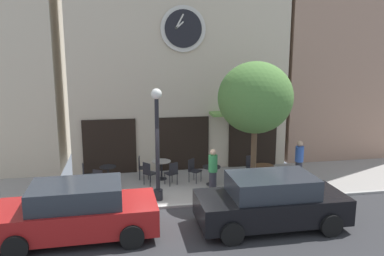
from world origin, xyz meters
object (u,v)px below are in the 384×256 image
Objects in this scene: cafe_chair_corner at (251,165)px; street_lamp at (157,145)px; cafe_chair_left_end at (142,166)px; cafe_chair_near_lamp at (99,179)px; pedestrian_blue at (299,161)px; cafe_table_center_left at (162,166)px; cafe_chair_facing_street at (193,169)px; pedestrian_green at (213,171)px; cafe_chair_right_end at (172,172)px; parked_car_black at (271,201)px; street_tree at (255,98)px; cafe_chair_by_entrance at (149,172)px; cafe_table_center_right at (108,173)px; cafe_chair_curbside at (86,174)px; cafe_table_leftmost at (264,171)px; parked_car_red at (77,211)px; cafe_table_near_curb at (212,172)px.

street_lamp is at bearing -156.68° from cafe_chair_corner.
cafe_chair_left_end is 2.09m from cafe_chair_near_lamp.
street_lamp is 5.71m from pedestrian_blue.
cafe_table_center_left is at bearing -14.07° from cafe_chair_left_end.
pedestrian_green reaches higher than cafe_chair_facing_street.
cafe_chair_right_end is 0.21× the size of parked_car_black.
street_tree is 5.24× the size of cafe_chair_by_entrance.
cafe_chair_curbside reaches higher than cafe_table_center_right.
cafe_table_leftmost is 0.84× the size of cafe_chair_left_end.
parked_car_red reaches higher than cafe_table_center_left.
cafe_chair_near_lamp reaches higher than cafe_table_near_curb.
cafe_table_center_left is 0.83× the size of cafe_chair_left_end.
street_tree is 5.24× the size of cafe_chair_facing_street.
cafe_table_center_left is 5.30m from parked_car_red.
street_tree is 5.24× the size of cafe_chair_right_end.
street_tree is 4.91m from cafe_chair_by_entrance.
cafe_chair_corner and cafe_chair_by_entrance have the same top height.
cafe_table_center_left is at bearing 160.79° from cafe_table_leftmost.
cafe_chair_corner is at bearing -0.23° from cafe_chair_curbside.
street_tree is at bearing -15.72° from cafe_chair_curbside.
pedestrian_green is (1.30, -1.23, 0.33)m from cafe_chair_right_end.
parked_car_black is at bearing -55.18° from cafe_chair_left_end.
parked_car_red is (-0.41, -3.35, 0.23)m from cafe_chair_near_lamp.
parked_car_black is at bearing -68.94° from pedestrian_green.
cafe_chair_corner is 0.21× the size of parked_car_red.
cafe_chair_curbside is 0.54× the size of pedestrian_green.
street_lamp is 2.31× the size of pedestrian_blue.
street_tree is 3.10m from cafe_table_leftmost.
pedestrian_blue is at bearing -7.30° from cafe_table_center_right.
cafe_chair_right_end is at bearing 171.07° from cafe_table_leftmost.
cafe_table_center_left is at bearing 8.73° from cafe_chair_curbside.
cafe_table_center_right reaches higher than cafe_table_leftmost.
cafe_chair_corner and cafe_chair_near_lamp have the same top height.
cafe_table_center_left is 0.84m from cafe_chair_right_end.
parked_car_red is at bearing -135.87° from street_lamp.
cafe_chair_left_end reaches higher than cafe_table_center_left.
cafe_chair_facing_street is at bearing 168.09° from pedestrian_blue.
cafe_table_leftmost is at bearing -16.98° from cafe_chair_facing_street.
cafe_table_leftmost is 0.84× the size of cafe_chair_right_end.
cafe_chair_near_lamp is at bearing 144.36° from parked_car_black.
cafe_chair_right_end is 1.00× the size of cafe_chair_left_end.
cafe_table_leftmost is 2.73m from cafe_chair_facing_street.
cafe_table_near_curb is at bearing 79.17° from pedestrian_green.
street_tree reaches higher than cafe_table_center_right.
cafe_table_center_right is (-1.73, 1.73, -1.45)m from street_lamp.
parked_car_black is at bearing -107.70° from cafe_table_leftmost.
cafe_chair_by_entrance is (-4.15, -0.15, 0.00)m from cafe_chair_corner.
cafe_chair_facing_street is 1.00× the size of cafe_chair_near_lamp.
cafe_chair_facing_street is 0.21× the size of parked_car_black.
parked_car_black is (-2.51, -3.42, -0.10)m from pedestrian_blue.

